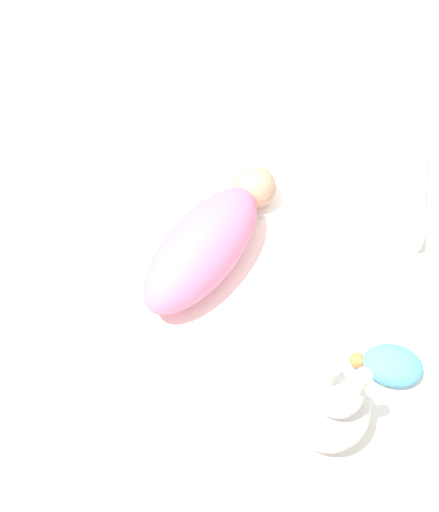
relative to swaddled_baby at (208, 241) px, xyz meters
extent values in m
plane|color=#B2A893|center=(-0.08, 0.01, -0.28)|extent=(12.00, 12.00, 0.00)
cube|color=white|center=(-0.08, 0.01, -0.18)|extent=(1.47, 0.96, 0.19)
cube|color=white|center=(-0.08, -0.23, -0.08)|extent=(0.23, 0.14, 0.02)
ellipsoid|color=pink|center=(0.01, 0.03, 0.00)|extent=(0.36, 0.49, 0.18)
sphere|color=tan|center=(-0.09, -0.21, -0.01)|extent=(0.12, 0.12, 0.12)
cube|color=white|center=(-0.40, -0.29, -0.05)|extent=(0.36, 0.34, 0.08)
sphere|color=white|center=(-0.36, 0.40, 0.01)|extent=(0.19, 0.19, 0.19)
sphere|color=white|center=(-0.36, 0.40, 0.14)|extent=(0.11, 0.11, 0.11)
cylinder|color=white|center=(-0.39, 0.40, 0.22)|extent=(0.03, 0.03, 0.09)
cylinder|color=white|center=(-0.33, 0.40, 0.22)|extent=(0.03, 0.03, 0.09)
ellipsoid|color=#4C99C6|center=(-0.52, 0.24, -0.05)|extent=(0.15, 0.11, 0.08)
sphere|color=orange|center=(-0.43, 0.24, -0.06)|extent=(0.04, 0.04, 0.04)
camera|label=1|loc=(-0.19, 0.83, 1.37)|focal=42.00mm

